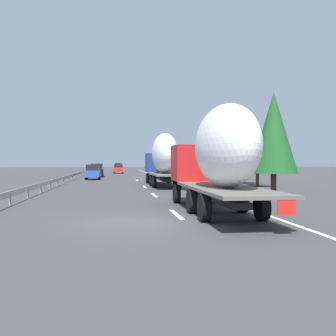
% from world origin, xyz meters
% --- Properties ---
extents(ground_plane, '(260.00, 260.00, 0.00)m').
position_xyz_m(ground_plane, '(40.00, 0.00, 0.00)').
color(ground_plane, '#38383A').
extents(lane_stripe_0, '(3.20, 0.20, 0.01)m').
position_xyz_m(lane_stripe_0, '(2.00, -1.80, 0.00)').
color(lane_stripe_0, white).
rests_on(lane_stripe_0, ground_plane).
extents(lane_stripe_1, '(3.20, 0.20, 0.01)m').
position_xyz_m(lane_stripe_1, '(11.93, -1.80, 0.00)').
color(lane_stripe_1, white).
rests_on(lane_stripe_1, ground_plane).
extents(lane_stripe_2, '(3.20, 0.20, 0.01)m').
position_xyz_m(lane_stripe_2, '(20.75, -1.80, 0.00)').
color(lane_stripe_2, white).
rests_on(lane_stripe_2, ground_plane).
extents(lane_stripe_3, '(3.20, 0.20, 0.01)m').
position_xyz_m(lane_stripe_3, '(33.50, -1.80, 0.00)').
color(lane_stripe_3, white).
rests_on(lane_stripe_3, ground_plane).
extents(lane_stripe_4, '(3.20, 0.20, 0.01)m').
position_xyz_m(lane_stripe_4, '(43.10, -1.80, 0.00)').
color(lane_stripe_4, white).
rests_on(lane_stripe_4, ground_plane).
extents(lane_stripe_5, '(3.20, 0.20, 0.01)m').
position_xyz_m(lane_stripe_5, '(43.81, -1.80, 0.00)').
color(lane_stripe_5, white).
rests_on(lane_stripe_5, ground_plane).
extents(edge_line_right, '(110.00, 0.20, 0.01)m').
position_xyz_m(edge_line_right, '(45.00, -5.50, 0.00)').
color(edge_line_right, white).
rests_on(edge_line_right, ground_plane).
extents(truck_lead, '(13.07, 2.55, 4.79)m').
position_xyz_m(truck_lead, '(21.90, -3.60, 2.65)').
color(truck_lead, navy).
rests_on(truck_lead, ground_plane).
extents(truck_trailing, '(12.23, 2.55, 4.49)m').
position_xyz_m(truck_trailing, '(2.09, -3.60, 2.49)').
color(truck_trailing, '#B21919').
rests_on(truck_trailing, ground_plane).
extents(car_red_compact, '(4.40, 1.89, 1.81)m').
position_xyz_m(car_red_compact, '(63.95, 0.28, 0.92)').
color(car_red_compact, red).
rests_on(car_red_compact, ground_plane).
extents(car_yellow_coupe, '(4.45, 1.83, 1.97)m').
position_xyz_m(car_yellow_coupe, '(87.94, 0.19, 0.98)').
color(car_yellow_coupe, gold).
rests_on(car_yellow_coupe, ground_plane).
extents(car_black_suv, '(4.24, 1.91, 1.99)m').
position_xyz_m(car_black_suv, '(44.99, 3.55, 0.98)').
color(car_black_suv, black).
rests_on(car_black_suv, ground_plane).
extents(car_blue_sedan, '(4.22, 1.76, 1.90)m').
position_xyz_m(car_blue_sedan, '(36.50, 3.64, 0.95)').
color(car_blue_sedan, '#28479E').
rests_on(car_blue_sedan, ground_plane).
extents(road_sign, '(0.10, 0.90, 3.04)m').
position_xyz_m(road_sign, '(39.54, -6.70, 2.11)').
color(road_sign, gray).
rests_on(road_sign, ground_plane).
extents(tree_0, '(3.17, 3.17, 6.92)m').
position_xyz_m(tree_0, '(11.06, -9.80, 4.17)').
color(tree_0, '#472D19').
rests_on(tree_0, ground_plane).
extents(tree_1, '(3.04, 3.04, 6.06)m').
position_xyz_m(tree_1, '(19.66, -11.83, 3.65)').
color(tree_1, '#472D19').
rests_on(tree_1, ground_plane).
extents(tree_2, '(3.97, 3.97, 5.40)m').
position_xyz_m(tree_2, '(62.87, -11.57, 3.58)').
color(tree_2, '#472D19').
rests_on(tree_2, ground_plane).
extents(tree_3, '(3.55, 3.55, 5.90)m').
position_xyz_m(tree_3, '(72.17, -12.04, 3.86)').
color(tree_3, '#472D19').
rests_on(tree_3, ground_plane).
extents(tree_4, '(3.98, 3.98, 5.96)m').
position_xyz_m(tree_4, '(24.76, -11.84, 3.92)').
color(tree_4, '#472D19').
rests_on(tree_4, ground_plane).
extents(tree_5, '(3.34, 3.34, 5.38)m').
position_xyz_m(tree_5, '(47.98, -10.33, 3.56)').
color(tree_5, '#472D19').
rests_on(tree_5, ground_plane).
extents(guardrail_median, '(94.00, 0.10, 0.76)m').
position_xyz_m(guardrail_median, '(43.00, 6.00, 0.58)').
color(guardrail_median, '#9EA0A5').
rests_on(guardrail_median, ground_plane).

